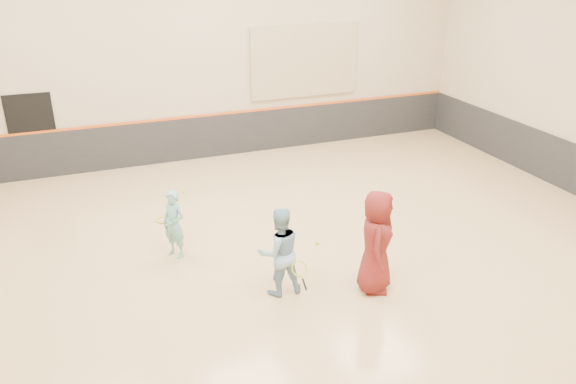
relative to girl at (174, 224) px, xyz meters
name	(u,v)px	position (x,y,z in m)	size (l,w,h in m)	color
room	(288,218)	(1.99, -0.78, 0.14)	(15.04, 12.04, 6.22)	tan
wainscot_back	(211,136)	(1.99, 5.19, -0.07)	(14.90, 0.04, 1.20)	#232326
accent_stripe	(210,115)	(1.99, 5.18, 0.55)	(14.90, 0.03, 0.06)	#D85914
acoustic_panel	(305,61)	(4.79, 5.17, 1.83)	(3.20, 0.08, 2.00)	tan
doorway	(34,137)	(-2.51, 5.20, 0.43)	(1.10, 0.05, 2.20)	black
girl	(174,224)	(0.00, 0.00, 0.00)	(0.49, 0.32, 1.34)	#6AB7B3
instructor	(279,252)	(1.42, -1.88, 0.12)	(0.77, 0.60, 1.58)	#7EA8C3
young_man	(376,242)	(2.98, -2.36, 0.25)	(0.89, 0.58, 1.83)	maroon
held_racket	(299,268)	(1.66, -2.19, -0.08)	(0.42, 0.42, 0.50)	#9BCB2C
spare_racket	(164,219)	(0.02, 1.61, -0.64)	(0.76, 0.76, 0.06)	gold
ball_under_racket	(317,243)	(2.71, -0.58, -0.64)	(0.07, 0.07, 0.07)	#CED631
ball_in_hand	(386,230)	(3.04, -2.53, 0.53)	(0.07, 0.07, 0.07)	#C7DD33
ball_beside_spare	(184,191)	(0.73, 2.96, -0.64)	(0.07, 0.07, 0.07)	#D1E936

